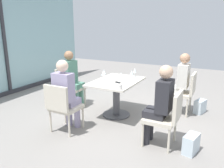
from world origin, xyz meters
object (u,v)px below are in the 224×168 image
object	(u,v)px
chair_near_window	(68,85)
wine_glass_2	(135,71)
person_far_left	(66,92)
wine_glass_4	(104,72)
chair_front_right	(185,91)
person_near_window	(72,76)
wine_glass_3	(121,75)
coffee_cup	(120,87)
person_front_left	(160,102)
person_front_right	(180,80)
handbag_0	(191,144)
chair_far_left	(63,105)
cell_phone_on_table	(118,82)
chair_front_left	(167,116)
wine_glass_0	(132,73)
wine_glass_1	(103,73)
handbag_1	(200,107)
dining_table_main	(116,90)

from	to	relation	value
chair_near_window	wine_glass_2	xyz separation A→B (m)	(0.50, -1.39, 0.37)
person_far_left	wine_glass_4	xyz separation A→B (m)	(1.05, -0.16, 0.16)
chair_front_right	person_near_window	bearing A→B (deg)	107.66
chair_near_window	wine_glass_3	size ratio (longest dim) A/B	4.70
wine_glass_4	coffee_cup	distance (m)	0.88
person_front_left	person_front_right	world-z (taller)	same
wine_glass_2	wine_glass_4	world-z (taller)	same
chair_near_window	coffee_cup	xyz separation A→B (m)	(-0.52, -1.54, 0.28)
handbag_0	chair_front_right	bearing A→B (deg)	26.60
chair_far_left	cell_phone_on_table	world-z (taller)	chair_far_left
chair_front_left	wine_glass_0	size ratio (longest dim) A/B	4.70
wine_glass_2	chair_front_left	bearing A→B (deg)	-140.36
person_near_window	wine_glass_3	bearing A→B (deg)	-90.74
chair_front_left	coffee_cup	size ratio (longest dim) A/B	9.67
cell_phone_on_table	wine_glass_2	bearing A→B (deg)	13.16
chair_far_left	wine_glass_1	xyz separation A→B (m)	(1.05, -0.20, 0.37)
wine_glass_2	cell_phone_on_table	world-z (taller)	wine_glass_2
chair_front_left	wine_glass_3	distance (m)	1.36
chair_front_left	cell_phone_on_table	bearing A→B (deg)	61.22
person_near_window	wine_glass_2	size ratio (longest dim) A/B	6.81
person_near_window	chair_far_left	bearing A→B (deg)	-150.48
chair_far_left	handbag_1	size ratio (longest dim) A/B	2.90
chair_front_left	chair_far_left	world-z (taller)	same
chair_near_window	handbag_0	world-z (taller)	chair_near_window
dining_table_main	wine_glass_2	size ratio (longest dim) A/B	6.36
wine_glass_2	handbag_0	xyz separation A→B (m)	(-1.26, -1.40, -0.72)
chair_far_left	handbag_0	bearing A→B (deg)	-80.75
chair_near_window	person_far_left	world-z (taller)	person_far_left
chair_near_window	person_near_window	world-z (taller)	person_near_window
person_near_window	handbag_1	distance (m)	2.82
chair_far_left	wine_glass_2	xyz separation A→B (m)	(1.59, -0.66, 0.37)
dining_table_main	chair_front_right	size ratio (longest dim) A/B	1.35
chair_front_right	handbag_0	xyz separation A→B (m)	(-1.49, -0.39, -0.36)
handbag_0	handbag_1	distance (m)	1.68
chair_far_left	person_front_left	size ratio (longest dim) A/B	0.69
chair_front_right	chair_near_window	size ratio (longest dim) A/B	1.00
dining_table_main	wine_glass_2	xyz separation A→B (m)	(0.50, -0.19, 0.33)
dining_table_main	person_near_window	xyz separation A→B (m)	(-0.00, 1.09, 0.17)
chair_near_window	wine_glass_4	size ratio (longest dim) A/B	4.70
person_front_left	handbag_1	distance (m)	1.79
person_front_left	wine_glass_0	bearing A→B (deg)	41.54
person_near_window	wine_glass_3	xyz separation A→B (m)	(-0.02, -1.20, 0.16)
person_front_left	coffee_cup	xyz separation A→B (m)	(0.21, 0.76, 0.08)
chair_front_left	person_front_right	world-z (taller)	person_front_right
person_front_left	coffee_cup	size ratio (longest dim) A/B	14.00
chair_front_left	wine_glass_3	bearing A→B (deg)	56.85
dining_table_main	wine_glass_4	size ratio (longest dim) A/B	6.36
wine_glass_0	wine_glass_1	size ratio (longest dim) A/B	1.00
person_near_window	cell_phone_on_table	xyz separation A→B (m)	(-0.12, -1.19, 0.03)
person_front_right	wine_glass_3	bearing A→B (deg)	127.11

